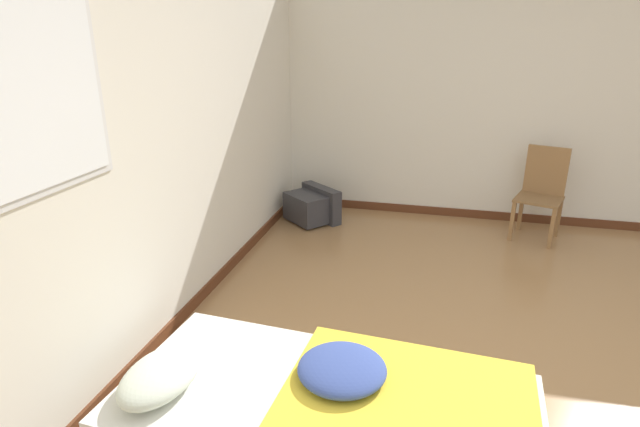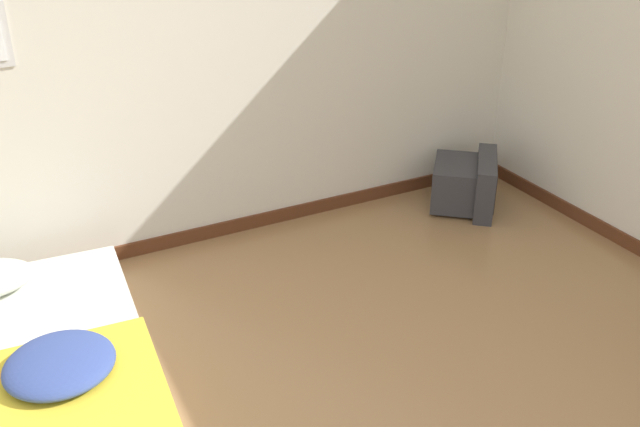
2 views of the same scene
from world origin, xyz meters
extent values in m
cube|color=silver|center=(0.00, 2.44, 1.30)|extent=(8.31, 0.06, 2.60)
cube|color=#562D19|center=(0.00, 2.40, 0.04)|extent=(8.31, 0.02, 0.09)
cube|color=silver|center=(-0.53, 1.18, 0.11)|extent=(1.15, 2.12, 0.23)
ellipsoid|color=#384C93|center=(-0.40, 1.12, 0.32)|extent=(0.55, 0.55, 0.11)
cube|color=#333338|center=(2.35, 2.07, 0.17)|extent=(0.51, 0.54, 0.29)
cube|color=#333338|center=(2.51, 1.94, 0.18)|extent=(0.45, 0.51, 0.37)
cube|color=black|center=(2.56, 1.90, 0.19)|extent=(0.30, 0.36, 0.26)
camera|label=1|loc=(-2.47, 0.72, 1.91)|focal=28.00mm
camera|label=2|loc=(-0.52, -1.45, 2.22)|focal=40.00mm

